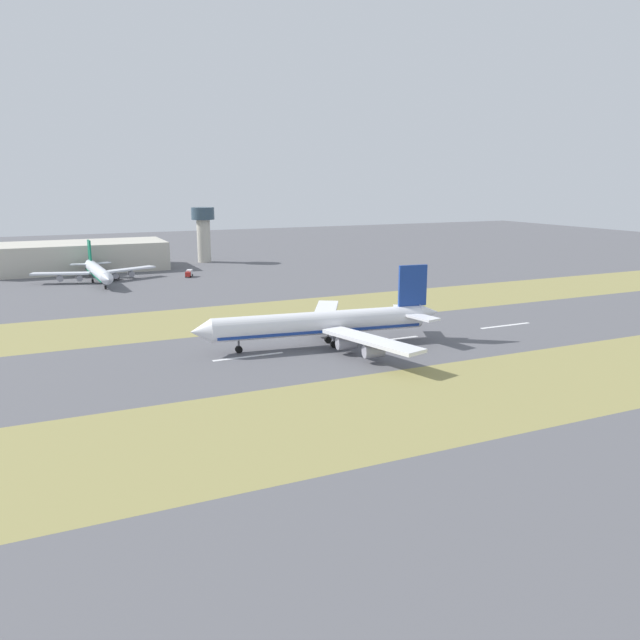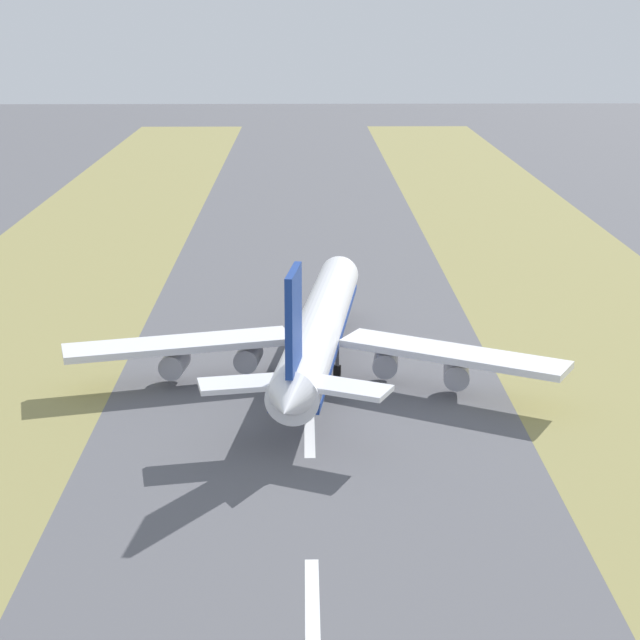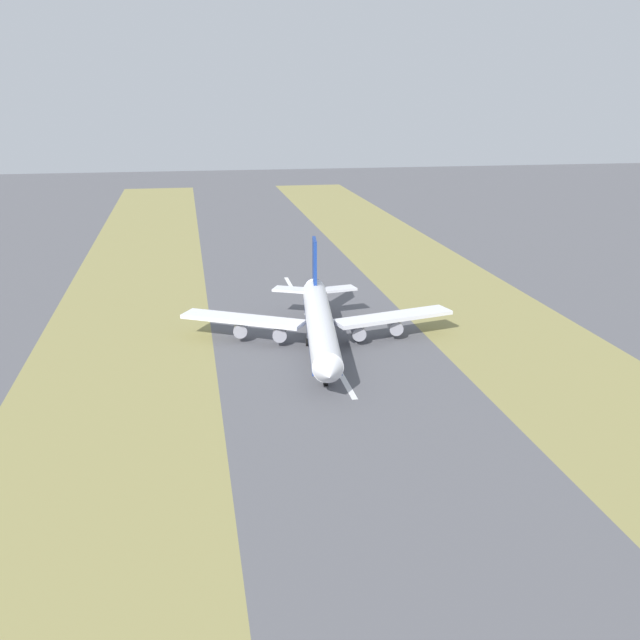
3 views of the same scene
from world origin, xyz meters
The scene contains 5 objects.
ground_plane centered at (0.00, 0.00, 0.00)m, with size 800.00×800.00×0.00m, color #56565B.
centreline_dash_near centered at (0.00, -55.48, 0.01)m, with size 1.20×18.00×0.01m, color silver.
centreline_dash_mid centered at (0.00, -15.48, 0.01)m, with size 1.20×18.00×0.01m, color silver.
centreline_dash_far centered at (0.00, 24.52, 0.01)m, with size 1.20×18.00×0.01m, color silver.
airplane_main_jet centered at (1.30, 2.63, 6.02)m, with size 63.64×67.16×20.20m.
Camera 2 is at (-0.58, -131.08, 47.29)m, focal length 60.00 mm.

